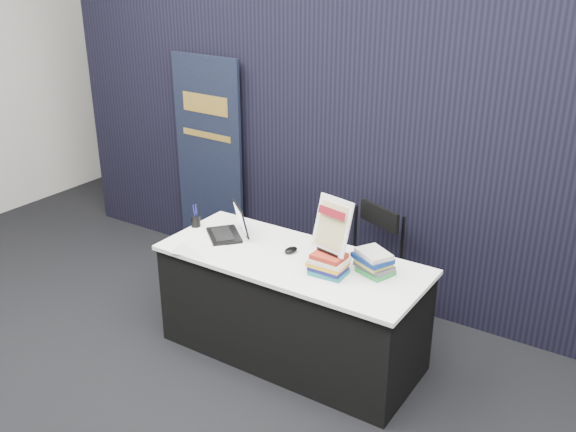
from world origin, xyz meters
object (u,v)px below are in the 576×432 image
at_px(laptop, 227,228).
at_px(book_stack_tall, 329,263).
at_px(stacking_chair, 368,263).
at_px(pullup_banner, 209,171).
at_px(display_table, 292,307).
at_px(book_stack_short, 375,262).
at_px(info_sign, 332,226).

xyz_separation_m(laptop, book_stack_tall, (0.89, -0.12, 0.02)).
bearing_deg(stacking_chair, laptop, -121.95).
xyz_separation_m(laptop, pullup_banner, (-0.90, 0.89, 0.00)).
bearing_deg(display_table, laptop, 174.57).
bearing_deg(book_stack_tall, book_stack_short, 34.09).
distance_m(display_table, book_stack_tall, 0.55).
height_order(display_table, stacking_chair, stacking_chair).
distance_m(info_sign, pullup_banner, 2.06).
height_order(display_table, pullup_banner, pullup_banner).
relative_size(book_stack_short, pullup_banner, 0.15).
bearing_deg(info_sign, pullup_banner, 163.39).
bearing_deg(pullup_banner, book_stack_tall, -26.93).
relative_size(book_stack_tall, pullup_banner, 0.12).
bearing_deg(stacking_chair, book_stack_short, -38.88).
bearing_deg(book_stack_short, pullup_banner, 157.31).
distance_m(info_sign, stacking_chair, 0.89).
bearing_deg(book_stack_tall, pullup_banner, 150.62).
bearing_deg(info_sign, stacking_chair, 107.88).
bearing_deg(display_table, book_stack_tall, -11.46).
relative_size(book_stack_tall, stacking_chair, 0.24).
height_order(laptop, book_stack_short, laptop).
distance_m(book_stack_tall, book_stack_short, 0.29).
xyz_separation_m(book_stack_tall, stacking_chair, (-0.07, 0.72, -0.32)).
relative_size(laptop, info_sign, 1.10).
xyz_separation_m(book_stack_short, stacking_chair, (-0.31, 0.56, -0.33)).
bearing_deg(book_stack_short, book_stack_tall, -145.91).
bearing_deg(book_stack_tall, stacking_chair, 95.61).
height_order(book_stack_tall, info_sign, info_sign).
distance_m(book_stack_tall, pullup_banner, 2.06).
distance_m(book_stack_short, stacking_chair, 0.71).
bearing_deg(display_table, pullup_banner, 147.41).
height_order(book_stack_tall, book_stack_short, book_stack_short).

